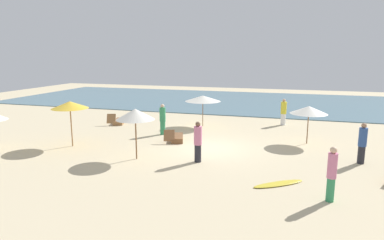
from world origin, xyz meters
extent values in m
plane|color=beige|center=(0.00, 0.00, 0.00)|extent=(60.00, 60.00, 0.00)
cube|color=slate|center=(0.00, 17.00, 0.03)|extent=(48.00, 16.00, 0.06)
cylinder|color=brown|center=(-2.71, -2.67, 1.12)|extent=(0.06, 0.06, 2.23)
cone|color=silver|center=(-2.71, -2.67, 2.04)|extent=(1.71, 1.71, 0.48)
cylinder|color=brown|center=(-1.68, 4.91, 0.98)|extent=(0.05, 0.05, 1.95)
cone|color=silver|center=(-1.68, 4.91, 1.82)|extent=(2.27, 2.27, 0.37)
cylinder|color=olive|center=(-6.80, -1.67, 1.13)|extent=(0.06, 0.06, 2.26)
cone|color=gold|center=(-6.80, -1.67, 2.13)|extent=(1.82, 1.82, 0.36)
cylinder|color=brown|center=(4.68, 2.35, 0.97)|extent=(0.05, 0.05, 1.94)
cone|color=silver|center=(4.68, 2.35, 1.79)|extent=(1.91, 1.91, 0.40)
cube|color=olive|center=(-7.30, 4.14, 0.14)|extent=(1.05, 1.61, 0.28)
cube|color=olive|center=(-7.52, 3.48, 0.44)|extent=(0.66, 0.53, 0.61)
cube|color=brown|center=(-2.04, 0.94, 0.14)|extent=(1.04, 1.61, 0.28)
cube|color=brown|center=(-2.26, 0.28, 0.42)|extent=(0.69, 0.63, 0.54)
cylinder|color=#26262D|center=(0.04, -2.28, 0.39)|extent=(0.41, 0.41, 0.78)
cylinder|color=#D17299|center=(0.04, -2.28, 1.18)|extent=(0.49, 0.49, 0.81)
sphere|color=brown|center=(0.04, -2.28, 1.68)|extent=(0.22, 0.22, 0.22)
cylinder|color=#338C59|center=(-3.33, 2.06, 0.39)|extent=(0.42, 0.42, 0.77)
cylinder|color=#338C59|center=(-3.33, 2.06, 1.18)|extent=(0.49, 0.49, 0.81)
sphere|color=beige|center=(-3.33, 2.06, 1.68)|extent=(0.22, 0.22, 0.22)
cylinder|color=white|center=(3.29, 6.86, 0.38)|extent=(0.42, 0.42, 0.75)
cylinder|color=yellow|center=(3.29, 6.86, 1.14)|extent=(0.49, 0.49, 0.78)
sphere|color=tan|center=(3.29, 6.86, 1.63)|extent=(0.21, 0.21, 0.21)
cylinder|color=#338C59|center=(5.20, -4.94, 0.39)|extent=(0.28, 0.28, 0.78)
cylinder|color=#D17299|center=(5.20, -4.94, 1.19)|extent=(0.33, 0.33, 0.82)
sphere|color=beige|center=(5.20, -4.94, 1.70)|extent=(0.22, 0.22, 0.22)
cylinder|color=#26262D|center=(6.82, -0.46, 0.38)|extent=(0.40, 0.40, 0.77)
cylinder|color=#2D4C8C|center=(6.82, -0.46, 1.17)|extent=(0.47, 0.47, 0.80)
sphere|color=#A37556|center=(6.82, -0.46, 1.66)|extent=(0.22, 0.22, 0.22)
ellipsoid|color=gold|center=(3.56, -3.98, 0.04)|extent=(1.89, 1.57, 0.07)
camera|label=1|loc=(3.95, -16.04, 4.68)|focal=31.93mm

